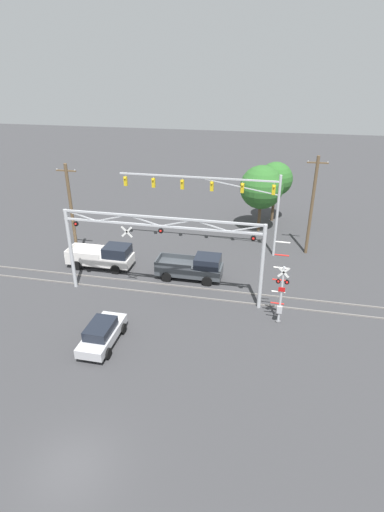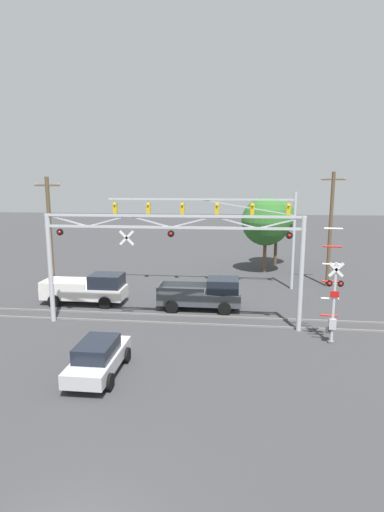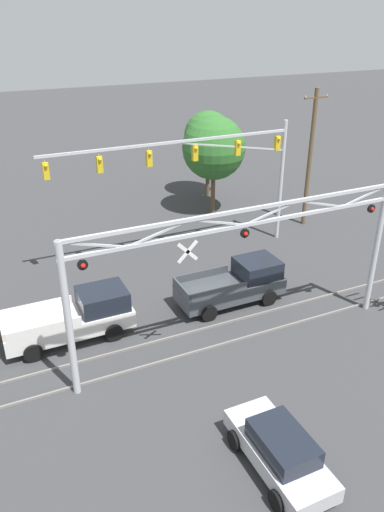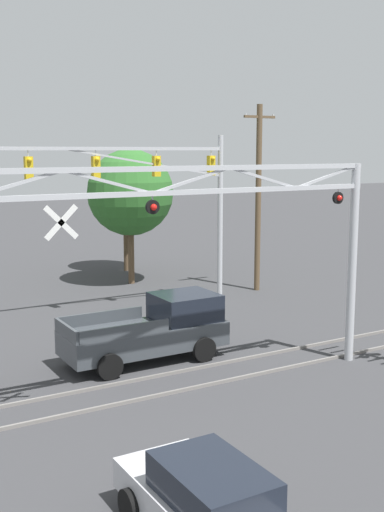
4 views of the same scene
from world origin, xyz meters
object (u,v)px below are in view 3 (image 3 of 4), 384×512
at_px(sedan_waiting, 280,450).
at_px(pickup_truck_lead, 237,283).
at_px(background_tree_far_left_verge, 208,136).
at_px(pickup_truck_following, 77,317).
at_px(crossing_gantry, 243,256).
at_px(traffic_signal_span, 217,162).
at_px(background_tree_beyond_span, 214,148).
at_px(utility_pole_right, 310,157).

bearing_deg(sedan_waiting, pickup_truck_lead, 68.20).
bearing_deg(background_tree_far_left_verge, pickup_truck_following, -133.24).
height_order(crossing_gantry, traffic_signal_span, traffic_signal_span).
bearing_deg(crossing_gantry, traffic_signal_span, 68.92).
distance_m(traffic_signal_span, background_tree_beyond_span, 6.54).
bearing_deg(traffic_signal_span, background_tree_beyond_span, 64.53).
bearing_deg(sedan_waiting, crossing_gantry, 71.21).
height_order(crossing_gantry, sedan_waiting, crossing_gantry).
bearing_deg(background_tree_beyond_span, pickup_truck_following, -138.09).
height_order(pickup_truck_lead, sedan_waiting, pickup_truck_lead).
height_order(crossing_gantry, utility_pole_right, utility_pole_right).
xyz_separation_m(pickup_truck_following, utility_pole_right, (17.47, 6.73, 3.69)).
relative_size(pickup_truck_following, sedan_waiting, 1.33).
height_order(traffic_signal_span, utility_pole_right, utility_pole_right).
distance_m(pickup_truck_following, sedan_waiting, 10.94).
distance_m(crossing_gantry, pickup_truck_following, 8.11).
height_order(traffic_signal_span, pickup_truck_following, traffic_signal_span).
relative_size(traffic_signal_span, background_tree_beyond_span, 2.11).
distance_m(pickup_truck_following, background_tree_far_left_verge, 20.83).
bearing_deg(background_tree_beyond_span, sedan_waiting, -111.64).
relative_size(crossing_gantry, pickup_truck_lead, 2.73).
distance_m(traffic_signal_span, background_tree_far_left_verge, 10.28).
height_order(pickup_truck_lead, background_tree_far_left_verge, background_tree_far_left_verge).
bearing_deg(pickup_truck_lead, utility_pole_right, 37.09).
distance_m(traffic_signal_span, pickup_truck_lead, 7.69).
xyz_separation_m(pickup_truck_lead, utility_pole_right, (9.40, 7.11, 3.69)).
relative_size(crossing_gantry, sedan_waiting, 3.46).
distance_m(crossing_gantry, traffic_signal_span, 9.98).
xyz_separation_m(crossing_gantry, pickup_truck_following, (-6.35, 3.71, -3.42)).
bearing_deg(utility_pole_right, traffic_signal_span, -171.06).
distance_m(pickup_truck_lead, pickup_truck_following, 8.08).
xyz_separation_m(traffic_signal_span, background_tree_far_left_verge, (4.12, 9.38, -0.79)).
distance_m(pickup_truck_lead, background_tree_far_left_verge, 16.85).
bearing_deg(utility_pole_right, sedan_waiting, -128.28).
height_order(traffic_signal_span, background_tree_far_left_verge, traffic_signal_span).
height_order(pickup_truck_following, sedan_waiting, pickup_truck_following).
relative_size(sedan_waiting, background_tree_beyond_span, 0.61).
relative_size(traffic_signal_span, sedan_waiting, 3.43).
bearing_deg(utility_pole_right, background_tree_beyond_span, 135.49).
bearing_deg(traffic_signal_span, crossing_gantry, -111.08).
bearing_deg(background_tree_far_left_verge, pickup_truck_lead, -111.31).
bearing_deg(pickup_truck_following, crossing_gantry, -30.26).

